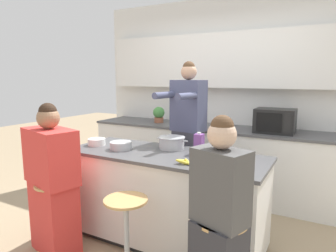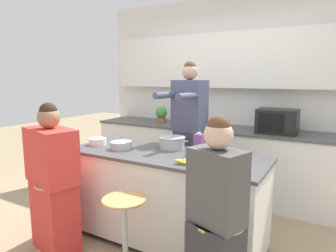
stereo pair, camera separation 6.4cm
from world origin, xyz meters
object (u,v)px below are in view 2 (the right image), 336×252
at_px(bar_stool_leftmost, 57,216).
at_px(person_cooking, 189,141).
at_px(coffee_cup_near, 228,165).
at_px(microwave, 277,121).
at_px(kitchen_island, 164,197).
at_px(bar_stool_center, 125,237).
at_px(banana_bunch, 182,162).
at_px(potted_plant, 161,114).
at_px(person_seated_near, 216,228).
at_px(cooking_pot, 172,143).
at_px(fruit_bowl, 98,142).
at_px(juice_carton, 199,144).
at_px(person_wrapped_blanket, 53,184).

relative_size(bar_stool_leftmost, person_cooking, 0.37).
height_order(coffee_cup_near, microwave, microwave).
relative_size(kitchen_island, bar_stool_leftmost, 2.90).
bearing_deg(bar_stool_center, microwave, 69.10).
bearing_deg(banana_bunch, potted_plant, 125.90).
bearing_deg(banana_bunch, person_seated_near, -41.68).
xyz_separation_m(cooking_pot, fruit_bowl, (-0.77, -0.24, -0.03)).
relative_size(coffee_cup_near, microwave, 0.26).
distance_m(bar_stool_center, person_seated_near, 0.82).
xyz_separation_m(bar_stool_leftmost, juice_carton, (1.06, 0.78, 0.64)).
height_order(bar_stool_leftmost, juice_carton, juice_carton).
bearing_deg(person_cooking, bar_stool_center, -80.05).
xyz_separation_m(kitchen_island, bar_stool_leftmost, (-0.77, -0.64, -0.11)).
xyz_separation_m(coffee_cup_near, microwave, (0.07, 1.59, 0.15)).
xyz_separation_m(kitchen_island, banana_bunch, (0.31, -0.23, 0.46)).
distance_m(coffee_cup_near, potted_plant, 2.28).
relative_size(kitchen_island, microwave, 4.14).
distance_m(person_wrapped_blanket, cooking_pot, 1.18).
relative_size(fruit_bowl, juice_carton, 0.91).
distance_m(cooking_pot, microwave, 1.43).
relative_size(person_wrapped_blanket, fruit_bowl, 7.51).
relative_size(person_cooking, banana_bunch, 12.12).
bearing_deg(person_wrapped_blanket, juice_carton, 51.10).
height_order(bar_stool_leftmost, person_seated_near, person_seated_near).
bearing_deg(coffee_cup_near, juice_carton, 139.24).
distance_m(bar_stool_leftmost, potted_plant, 2.19).
bearing_deg(bar_stool_leftmost, kitchen_island, 39.61).
height_order(bar_stool_leftmost, person_wrapped_blanket, person_wrapped_blanket).
relative_size(fruit_bowl, microwave, 0.40).
relative_size(kitchen_island, juice_carton, 9.48).
height_order(person_cooking, person_seated_near, person_cooking).
height_order(juice_carton, microwave, microwave).
height_order(bar_stool_leftmost, banana_bunch, banana_bunch).
relative_size(person_wrapped_blanket, potted_plant, 5.86).
bearing_deg(cooking_pot, person_wrapped_blanket, -132.60).
bearing_deg(person_wrapped_blanket, microwave, 67.68).
distance_m(bar_stool_leftmost, person_seated_near, 1.56).
xyz_separation_m(bar_stool_leftmost, potted_plant, (-0.13, 2.07, 0.71)).
height_order(bar_stool_leftmost, bar_stool_center, same).
distance_m(bar_stool_leftmost, coffee_cup_near, 1.63).
height_order(fruit_bowl, coffee_cup_near, coffee_cup_near).
relative_size(kitchen_island, person_seated_near, 1.40).
bearing_deg(kitchen_island, person_cooking, 94.32).
height_order(person_wrapped_blanket, person_seated_near, person_wrapped_blanket).
height_order(cooking_pot, potted_plant, potted_plant).
bearing_deg(kitchen_island, bar_stool_leftmost, -140.39).
xyz_separation_m(cooking_pot, potted_plant, (-0.87, 1.24, 0.10)).
distance_m(person_seated_near, coffee_cup_near, 0.53).
bearing_deg(cooking_pot, kitchen_island, -82.37).
bearing_deg(juice_carton, potted_plant, 132.61).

